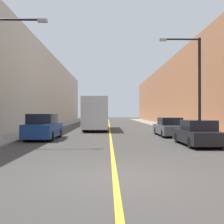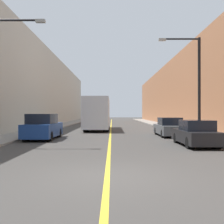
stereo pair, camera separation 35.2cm
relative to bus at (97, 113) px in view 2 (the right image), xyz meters
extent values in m
plane|color=#3F3D3A|center=(1.43, -21.10, -1.82)|extent=(200.00, 200.00, 0.00)
cube|color=gray|center=(-5.87, 8.90, -1.76)|extent=(2.65, 72.00, 0.13)
cube|color=gray|center=(8.74, 8.90, -1.76)|extent=(2.65, 72.00, 0.13)
cube|color=#B7B2A3|center=(-9.20, 8.90, 3.58)|extent=(4.00, 72.00, 10.82)
cube|color=#B2724C|center=(12.07, 8.90, 2.96)|extent=(4.00, 72.00, 9.56)
cube|color=gold|center=(1.43, 8.90, -1.82)|extent=(0.16, 72.00, 0.01)
cube|color=silver|center=(0.00, 0.01, 0.04)|extent=(2.49, 10.04, 3.11)
cube|color=black|center=(0.00, -4.98, 0.58)|extent=(2.12, 0.04, 1.40)
cylinder|color=black|center=(-0.97, -3.10, -1.31)|extent=(0.55, 1.03, 1.03)
cylinder|color=black|center=(0.97, -3.10, -1.31)|extent=(0.55, 1.03, 1.03)
cylinder|color=black|center=(-0.97, 3.12, -1.31)|extent=(0.55, 1.03, 1.03)
cylinder|color=black|center=(0.97, 3.12, -1.31)|extent=(0.55, 1.03, 1.03)
cube|color=navy|center=(-3.29, -10.25, -1.17)|extent=(1.89, 4.63, 0.91)
cube|color=black|center=(-3.29, -10.48, -0.37)|extent=(1.66, 2.54, 0.68)
cube|color=black|center=(-3.29, -12.53, -1.01)|extent=(1.61, 0.04, 0.41)
cylinder|color=black|center=(-4.03, -11.68, -1.48)|extent=(0.42, 0.68, 0.68)
cylinder|color=black|center=(-2.56, -11.68, -1.48)|extent=(0.42, 0.68, 0.68)
cylinder|color=black|center=(-4.03, -8.82, -1.48)|extent=(0.42, 0.68, 0.68)
cylinder|color=black|center=(-2.56, -8.82, -1.48)|extent=(0.42, 0.68, 0.68)
cube|color=black|center=(6.32, -13.87, -1.29)|extent=(1.75, 4.29, 0.69)
cube|color=black|center=(6.32, -14.09, -0.66)|extent=(1.54, 1.93, 0.59)
cube|color=black|center=(6.32, -15.99, -1.17)|extent=(1.49, 0.04, 0.31)
cylinder|color=black|center=(5.64, -15.20, -1.51)|extent=(0.39, 0.62, 0.62)
cylinder|color=black|center=(7.01, -15.20, -1.51)|extent=(0.39, 0.62, 0.62)
cylinder|color=black|center=(5.64, -12.54, -1.51)|extent=(0.39, 0.62, 0.62)
cylinder|color=black|center=(7.01, -12.54, -1.51)|extent=(0.39, 0.62, 0.62)
cube|color=#51565B|center=(6.16, -7.74, -1.29)|extent=(1.78, 4.70, 0.71)
cube|color=black|center=(6.16, -7.98, -0.63)|extent=(1.57, 2.12, 0.60)
cube|color=black|center=(6.16, -10.06, -1.16)|extent=(1.51, 0.04, 0.32)
cylinder|color=black|center=(5.46, -9.20, -1.51)|extent=(0.39, 0.62, 0.62)
cylinder|color=black|center=(6.85, -9.20, -1.51)|extent=(0.39, 0.62, 0.62)
cylinder|color=black|center=(5.46, -6.29, -1.51)|extent=(0.39, 0.62, 0.62)
cylinder|color=black|center=(6.85, -6.29, -1.51)|extent=(0.39, 0.62, 0.62)
cylinder|color=black|center=(-3.54, -14.84, 4.98)|extent=(2.61, 0.12, 0.12)
cube|color=#999993|center=(-2.24, -14.84, 4.93)|extent=(0.50, 0.24, 0.16)
cylinder|color=black|center=(7.72, -10.37, 1.82)|extent=(0.20, 0.20, 7.03)
cylinder|color=black|center=(6.41, -10.37, 5.24)|extent=(2.61, 0.12, 0.12)
cube|color=#999993|center=(5.11, -10.37, 5.19)|extent=(0.50, 0.24, 0.16)
camera|label=1|loc=(1.22, -28.76, 0.05)|focal=42.00mm
camera|label=2|loc=(1.58, -28.76, 0.05)|focal=42.00mm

